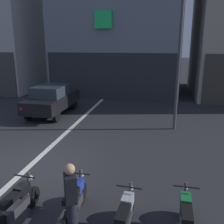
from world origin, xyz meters
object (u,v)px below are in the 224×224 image
at_px(motorcycle_black_row_left_mid, 18,204).
at_px(person_by_motorcycles, 71,201).
at_px(motorcycle_silver_row_right_mid, 125,217).
at_px(motorcycle_blue_row_centre, 75,200).
at_px(car_black_crossing_near, 52,99).
at_px(motorcycle_green_row_rightmost, 185,217).
at_px(street_lamp, 181,36).

relative_size(motorcycle_black_row_left_mid, person_by_motorcycles, 1.00).
bearing_deg(person_by_motorcycles, motorcycle_silver_row_right_mid, 12.53).
distance_m(motorcycle_black_row_left_mid, motorcycle_silver_row_right_mid, 2.42).
bearing_deg(motorcycle_blue_row_centre, car_black_crossing_near, 117.67).
bearing_deg(motorcycle_blue_row_centre, motorcycle_black_row_left_mid, -162.51).
height_order(motorcycle_black_row_left_mid, motorcycle_green_row_rightmost, same).
relative_size(motorcycle_green_row_rightmost, person_by_motorcycles, 1.00).
xyz_separation_m(street_lamp, motorcycle_blue_row_centre, (-2.42, -6.77, -3.70)).
relative_size(motorcycle_black_row_left_mid, motorcycle_silver_row_right_mid, 1.00).
height_order(motorcycle_blue_row_centre, motorcycle_green_row_rightmost, same).
distance_m(car_black_crossing_near, motorcycle_green_row_rightmost, 10.37).
relative_size(motorcycle_blue_row_centre, motorcycle_silver_row_right_mid, 1.00).
xyz_separation_m(motorcycle_blue_row_centre, motorcycle_silver_row_right_mid, (1.21, -0.33, 0.00)).
bearing_deg(person_by_motorcycles, motorcycle_blue_row_centre, 103.40).
bearing_deg(person_by_motorcycles, motorcycle_black_row_left_mid, 171.86).
bearing_deg(motorcycle_black_row_left_mid, person_by_motorcycles, -8.14).
distance_m(motorcycle_silver_row_right_mid, person_by_motorcycles, 1.17).
relative_size(motorcycle_black_row_left_mid, motorcycle_blue_row_centre, 1.00).
height_order(motorcycle_black_row_left_mid, motorcycle_silver_row_right_mid, same).
bearing_deg(person_by_motorcycles, motorcycle_green_row_rightmost, 12.18).
bearing_deg(car_black_crossing_near, person_by_motorcycles, -63.20).
relative_size(motorcycle_silver_row_right_mid, motorcycle_green_row_rightmost, 1.00).
relative_size(car_black_crossing_near, person_by_motorcycles, 2.46).
bearing_deg(street_lamp, motorcycle_black_row_left_mid, -116.92).
height_order(street_lamp, motorcycle_green_row_rightmost, street_lamp).
height_order(motorcycle_black_row_left_mid, person_by_motorcycles, person_by_motorcycles).
relative_size(street_lamp, motorcycle_blue_row_centre, 4.09).
distance_m(car_black_crossing_near, motorcycle_blue_row_centre, 8.96).
distance_m(motorcycle_blue_row_centre, person_by_motorcycles, 0.71).
distance_m(car_black_crossing_near, motorcycle_black_row_left_mid, 8.82).
bearing_deg(motorcycle_green_row_rightmost, street_lamp, 89.96).
height_order(street_lamp, motorcycle_black_row_left_mid, street_lamp).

